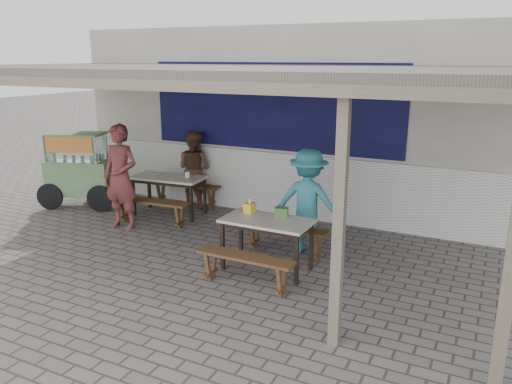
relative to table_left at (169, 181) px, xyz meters
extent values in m
plane|color=#68615E|center=(1.88, -2.03, -0.67)|extent=(60.00, 60.00, 0.00)
cube|color=beige|center=(1.88, 1.57, 1.08)|extent=(9.00, 1.20, 3.50)
cube|color=white|center=(1.88, 0.94, -0.07)|extent=(9.00, 0.10, 1.20)
cube|color=#12104C|center=(1.68, 0.95, 1.38)|extent=(5.00, 0.03, 1.60)
cube|color=#554F49|center=(1.88, -1.03, 2.08)|extent=(9.00, 4.20, 0.12)
cube|color=gray|center=(1.88, -3.08, 1.98)|extent=(9.00, 0.12, 0.12)
cube|color=gray|center=(4.23, -2.93, 0.68)|extent=(0.11, 0.11, 2.70)
cube|color=beige|center=(0.00, 0.00, 0.06)|extent=(1.42, 0.79, 0.04)
cube|color=black|center=(0.00, 0.00, 0.00)|extent=(1.31, 0.68, 0.06)
cube|color=black|center=(-0.59, -0.33, -0.31)|extent=(0.05, 0.05, 0.71)
cube|color=black|center=(0.64, -0.21, -0.31)|extent=(0.05, 0.05, 0.71)
cube|color=black|center=(-0.64, 0.21, -0.31)|extent=(0.05, 0.05, 0.71)
cube|color=black|center=(0.59, 0.33, -0.31)|extent=(0.05, 0.05, 0.71)
cube|color=brown|center=(0.06, -0.63, -0.24)|extent=(1.48, 0.41, 0.04)
cube|color=brown|center=(-0.52, -0.69, -0.46)|extent=(0.08, 0.28, 0.41)
cube|color=brown|center=(0.64, -0.58, -0.46)|extent=(0.08, 0.28, 0.41)
cube|color=brown|center=(-0.06, 0.63, -0.24)|extent=(1.48, 0.41, 0.04)
cube|color=brown|center=(-0.64, 0.58, -0.46)|extent=(0.08, 0.28, 0.41)
cube|color=brown|center=(0.52, 0.69, -0.46)|extent=(0.08, 0.28, 0.41)
cube|color=beige|center=(2.78, -1.51, 0.06)|extent=(1.26, 0.68, 0.04)
cube|color=black|center=(2.78, -1.51, 0.00)|extent=(1.16, 0.58, 0.06)
cube|color=black|center=(2.21, -1.78, -0.31)|extent=(0.05, 0.05, 0.71)
cube|color=black|center=(3.34, -1.79, -0.31)|extent=(0.05, 0.05, 0.71)
cube|color=black|center=(2.22, -1.24, -0.31)|extent=(0.05, 0.05, 0.71)
cube|color=black|center=(3.35, -1.24, -0.31)|extent=(0.05, 0.05, 0.71)
cube|color=brown|center=(2.77, -2.17, -0.24)|extent=(1.35, 0.29, 0.04)
cube|color=brown|center=(2.25, -2.17, -0.46)|extent=(0.05, 0.28, 0.41)
cube|color=brown|center=(3.30, -2.17, -0.46)|extent=(0.05, 0.28, 0.41)
cube|color=brown|center=(2.78, -0.86, -0.24)|extent=(1.35, 0.29, 0.04)
cube|color=brown|center=(2.26, -0.85, -0.46)|extent=(0.05, 0.28, 0.41)
cube|color=brown|center=(3.31, -0.86, -0.46)|extent=(0.05, 0.28, 0.41)
cube|color=#6E9C68|center=(-1.92, -0.30, -0.05)|extent=(1.43, 1.04, 0.67)
cube|color=#6E9C68|center=(-1.92, -0.30, -0.40)|extent=(1.37, 0.99, 0.05)
cylinder|color=black|center=(-2.30, -0.81, -0.40)|extent=(0.52, 0.22, 0.53)
cylinder|color=black|center=(-1.30, -0.48, -0.40)|extent=(0.52, 0.22, 0.53)
cube|color=silver|center=(-1.96, -0.32, 0.54)|extent=(1.17, 0.88, 0.52)
cube|color=#6E9C68|center=(-1.96, -0.32, 0.81)|extent=(1.22, 0.92, 0.04)
cube|color=red|center=(-1.86, -0.61, 0.63)|extent=(0.91, 0.32, 0.30)
cylinder|color=black|center=(-1.20, -0.06, 0.23)|extent=(0.64, 0.25, 0.04)
imported|color=brown|center=(-0.27, -1.01, 0.25)|extent=(0.70, 0.48, 1.85)
imported|color=#533527|center=(0.12, 0.72, 0.10)|extent=(0.81, 0.66, 1.53)
imported|color=teal|center=(3.05, -0.61, 0.14)|extent=(1.08, 0.66, 1.62)
cube|color=yellow|center=(2.41, -1.32, 0.15)|extent=(0.16, 0.16, 0.14)
cube|color=#3A7032|center=(2.90, -1.28, 0.14)|extent=(0.21, 0.17, 0.12)
cylinder|color=white|center=(0.35, 0.13, 0.13)|extent=(0.09, 0.09, 0.10)
imported|color=white|center=(-0.28, 0.05, 0.10)|extent=(0.23, 0.23, 0.04)
camera|label=1|loc=(5.58, -7.51, 2.28)|focal=35.00mm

